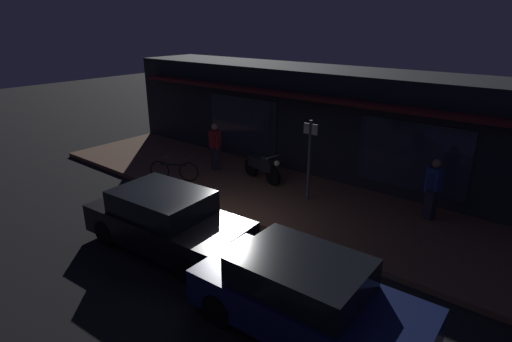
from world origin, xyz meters
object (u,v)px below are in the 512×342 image
object	(u,v)px
person_photographer	(215,146)
parked_car_near	(166,220)
person_bystander	(433,188)
parked_car_far	(305,297)
motorcycle	(263,166)
bicycle_parked	(174,170)
sign_post	(309,156)

from	to	relation	value
person_photographer	parked_car_near	bearing A→B (deg)	-58.91
person_bystander	parked_car_far	xyz separation A→B (m)	(-0.37, -5.57, -0.32)
person_photographer	parked_car_far	size ratio (longest dim) A/B	0.40
motorcycle	person_bystander	xyz separation A→B (m)	(5.20, 0.61, 0.38)
parked_car_far	person_photographer	bearing A→B (deg)	144.97
motorcycle	parked_car_near	xyz separation A→B (m)	(0.69, -4.59, 0.06)
person_bystander	parked_car_near	bearing A→B (deg)	-131.01
parked_car_near	motorcycle	bearing A→B (deg)	98.50
parked_car_near	parked_car_far	distance (m)	4.16
motorcycle	bicycle_parked	size ratio (longest dim) A/B	1.17
person_photographer	parked_car_far	xyz separation A→B (m)	(6.79, -4.76, -0.32)
bicycle_parked	sign_post	bearing A→B (deg)	19.08
motorcycle	sign_post	distance (m)	2.20
bicycle_parked	person_photographer	bearing A→B (deg)	78.93
person_photographer	person_bystander	world-z (taller)	same
motorcycle	parked_car_far	world-z (taller)	parked_car_far
bicycle_parked	person_bystander	world-z (taller)	person_bystander
person_bystander	sign_post	distance (m)	3.39
bicycle_parked	parked_car_far	size ratio (longest dim) A/B	0.35
person_bystander	parked_car_near	distance (m)	6.89
parked_car_near	parked_car_far	xyz separation A→B (m)	(4.14, -0.38, 0.00)
sign_post	parked_car_near	world-z (taller)	sign_post
parked_car_near	parked_car_far	bearing A→B (deg)	-5.18
motorcycle	parked_car_near	size ratio (longest dim) A/B	0.40
person_photographer	sign_post	xyz separation A→B (m)	(3.95, -0.16, 0.48)
person_photographer	parked_car_far	bearing A→B (deg)	-35.03
person_bystander	parked_car_near	xyz separation A→B (m)	(-4.52, -5.19, -0.32)
motorcycle	bicycle_parked	bearing A→B (deg)	-141.04
person_bystander	parked_car_far	world-z (taller)	person_bystander
bicycle_parked	sign_post	size ratio (longest dim) A/B	0.60
sign_post	parked_car_near	distance (m)	4.49
motorcycle	parked_car_far	bearing A→B (deg)	-45.78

